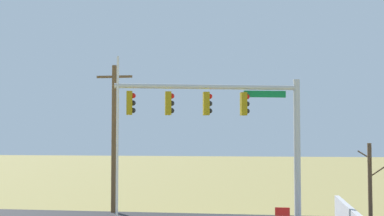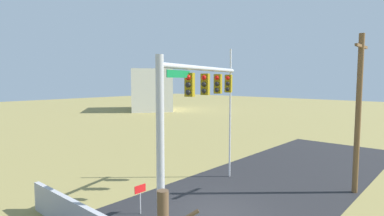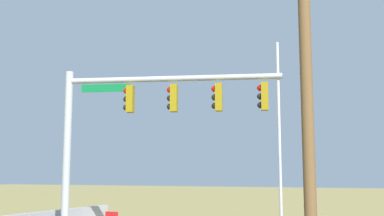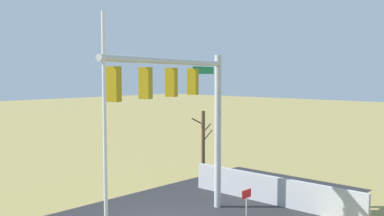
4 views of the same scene
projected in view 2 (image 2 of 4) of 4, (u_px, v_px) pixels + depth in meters
name	position (u px, v px, depth m)	size (l,w,h in m)	color
ground_plane	(216.00, 212.00, 12.94)	(160.00, 160.00, 0.00)	olive
road_surface	(263.00, 187.00, 15.93)	(28.00, 8.00, 0.01)	#232326
signal_mast	(193.00, 100.00, 12.88)	(7.51, 2.28, 6.34)	#B2B5BA
flagpole	(230.00, 114.00, 17.39)	(0.10, 0.10, 7.19)	silver
utility_pole	(358.00, 111.00, 14.87)	(1.90, 0.26, 7.66)	brown
open_sign	(140.00, 192.00, 12.70)	(0.56, 0.04, 1.22)	silver
distant_building	(150.00, 90.00, 57.16)	(10.78, 6.93, 7.40)	silver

